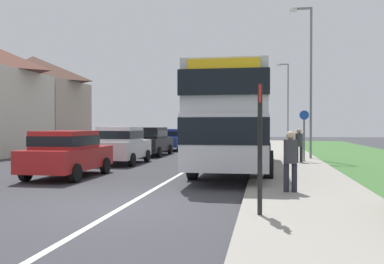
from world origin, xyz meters
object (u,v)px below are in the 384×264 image
object	(u,v)px
parked_car_white	(121,144)
parked_car_blue	(170,139)
bus_stop_sign	(260,140)
parked_car_black	(150,140)
pedestrian_at_stop	(290,158)
cycle_route_sign	(304,134)
street_lamp_far	(287,98)
street_lamp_mid	(309,73)
parked_car_red	(67,152)
double_decker_bus	(236,117)
pedestrian_walking_away	(299,144)

from	to	relation	value
parked_car_white	parked_car_blue	distance (m)	10.94
bus_stop_sign	parked_car_black	bearing A→B (deg)	111.90
pedestrian_at_stop	parked_car_black	bearing A→B (deg)	118.46
cycle_route_sign	street_lamp_far	distance (m)	20.88
cycle_route_sign	street_lamp_mid	bearing A→B (deg)	78.37
pedestrian_at_stop	bus_stop_sign	world-z (taller)	bus_stop_sign
parked_car_red	parked_car_blue	bearing A→B (deg)	89.98
parked_car_red	cycle_route_sign	xyz separation A→B (m)	(8.60, 6.81, 0.53)
street_lamp_mid	street_lamp_far	world-z (taller)	street_lamp_mid
double_decker_bus	bus_stop_sign	xyz separation A→B (m)	(1.03, -8.92, -0.60)
double_decker_bus	parked_car_white	distance (m)	6.00
parked_car_white	pedestrian_at_stop	xyz separation A→B (m)	(7.28, -8.05, 0.03)
parked_car_blue	street_lamp_far	bearing A→B (deg)	51.89
pedestrian_at_stop	parked_car_red	bearing A→B (deg)	159.41
parked_car_blue	pedestrian_at_stop	world-z (taller)	pedestrian_at_stop
bus_stop_sign	pedestrian_at_stop	bearing A→B (deg)	75.90
parked_car_red	street_lamp_far	distance (m)	29.07
parked_car_blue	cycle_route_sign	xyz separation A→B (m)	(8.59, -9.40, 0.56)
street_lamp_far	bus_stop_sign	bearing A→B (deg)	-93.74
parked_car_white	pedestrian_at_stop	distance (m)	10.85
parked_car_blue	pedestrian_walking_away	distance (m)	12.99
bus_stop_sign	parked_car_white	bearing A→B (deg)	120.80
parked_car_blue	cycle_route_sign	bearing A→B (deg)	-47.57
parked_car_blue	pedestrian_walking_away	xyz separation A→B (m)	(8.32, -9.97, 0.11)
parked_car_white	parked_car_blue	bearing A→B (deg)	90.66
street_lamp_far	pedestrian_at_stop	bearing A→B (deg)	-92.71
street_lamp_mid	parked_car_black	bearing A→B (deg)	167.09
double_decker_bus	street_lamp_mid	world-z (taller)	street_lamp_mid
street_lamp_far	street_lamp_mid	bearing A→B (deg)	-89.49
parked_car_white	street_lamp_far	world-z (taller)	street_lamp_far
pedestrian_walking_away	cycle_route_sign	bearing A→B (deg)	64.40
parked_car_blue	cycle_route_sign	size ratio (longest dim) A/B	1.60
parked_car_black	pedestrian_walking_away	world-z (taller)	parked_car_black
parked_car_white	cycle_route_sign	distance (m)	8.62
street_lamp_mid	double_decker_bus	bearing A→B (deg)	-121.11
parked_car_blue	parked_car_red	bearing A→B (deg)	-90.02
bus_stop_sign	parked_car_blue	bearing A→B (deg)	106.93
pedestrian_at_stop	pedestrian_walking_away	size ratio (longest dim) A/B	1.00
parked_car_red	parked_car_blue	distance (m)	16.21
cycle_route_sign	street_lamp_far	world-z (taller)	street_lamp_far
pedestrian_at_stop	cycle_route_sign	bearing A→B (deg)	82.93
parked_car_white	street_lamp_mid	xyz separation A→B (m)	(8.88, 3.53, 3.55)
bus_stop_sign	street_lamp_far	distance (m)	33.37
double_decker_bus	cycle_route_sign	bearing A→B (deg)	50.49
cycle_route_sign	street_lamp_mid	world-z (taller)	street_lamp_mid
parked_car_white	pedestrian_at_stop	world-z (taller)	parked_car_white
parked_car_red	pedestrian_walking_away	bearing A→B (deg)	36.82
parked_car_red	parked_car_white	world-z (taller)	parked_car_white
pedestrian_at_stop	pedestrian_walking_away	bearing A→B (deg)	84.20
double_decker_bus	bus_stop_sign	bearing A→B (deg)	-83.39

